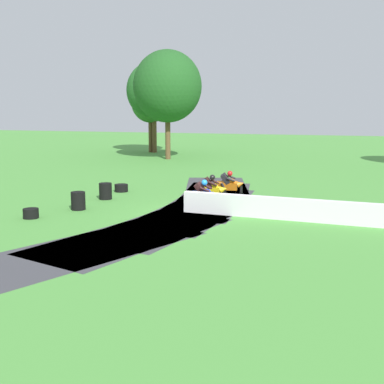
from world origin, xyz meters
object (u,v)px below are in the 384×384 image
(motorcycle_lead_blue, at_px, (204,195))
(motorcycle_trailing_orange, at_px, (229,185))
(tire_stack_near, at_px, (31,213))
(tire_stack_mid_a, at_px, (78,201))
(tire_stack_far, at_px, (121,188))
(motorcycle_chase_yellow, at_px, (211,190))
(tire_stack_mid_b, at_px, (105,191))

(motorcycle_lead_blue, height_order, motorcycle_trailing_orange, motorcycle_lead_blue)
(tire_stack_near, distance_m, tire_stack_mid_a, 2.34)
(tire_stack_near, relative_size, tire_stack_far, 0.89)
(motorcycle_lead_blue, relative_size, motorcycle_chase_yellow, 1.01)
(motorcycle_chase_yellow, relative_size, tire_stack_mid_a, 2.11)
(motorcycle_lead_blue, distance_m, tire_stack_mid_a, 5.56)
(motorcycle_trailing_orange, xyz_separation_m, tire_stack_mid_a, (-5.72, -4.91, -0.25))
(motorcycle_trailing_orange, height_order, tire_stack_mid_b, motorcycle_trailing_orange)
(motorcycle_chase_yellow, distance_m, tire_stack_far, 5.76)
(motorcycle_trailing_orange, xyz_separation_m, tire_stack_near, (-6.75, -7.00, -0.45))
(tire_stack_mid_b, relative_size, tire_stack_far, 1.13)
(motorcycle_lead_blue, distance_m, tire_stack_mid_b, 5.44)
(tire_stack_mid_b, distance_m, tire_stack_far, 2.27)
(tire_stack_near, bearing_deg, tire_stack_mid_b, 77.54)
(tire_stack_mid_b, bearing_deg, motorcycle_trailing_orange, 21.41)
(motorcycle_lead_blue, distance_m, tire_stack_far, 6.47)
(motorcycle_lead_blue, xyz_separation_m, tire_stack_far, (-5.48, 3.40, -0.45))
(motorcycle_lead_blue, xyz_separation_m, motorcycle_trailing_orange, (0.38, 3.38, -0.01))
(tire_stack_mid_a, relative_size, tire_stack_far, 1.13)
(motorcycle_chase_yellow, xyz_separation_m, motorcycle_trailing_orange, (0.43, 1.83, -0.01))
(tire_stack_far, bearing_deg, motorcycle_lead_blue, -31.81)
(tire_stack_mid_a, height_order, tire_stack_far, tire_stack_mid_a)
(motorcycle_lead_blue, xyz_separation_m, tire_stack_mid_b, (-5.31, 1.14, -0.25))
(motorcycle_lead_blue, relative_size, motorcycle_trailing_orange, 1.01)
(motorcycle_lead_blue, height_order, tire_stack_mid_b, motorcycle_lead_blue)
(tire_stack_near, bearing_deg, motorcycle_chase_yellow, 39.33)
(motorcycle_trailing_orange, relative_size, tire_stack_near, 2.65)
(motorcycle_chase_yellow, distance_m, tire_stack_mid_b, 5.28)
(motorcycle_chase_yellow, relative_size, tire_stack_far, 2.37)
(tire_stack_far, bearing_deg, motorcycle_trailing_orange, -0.23)
(motorcycle_chase_yellow, distance_m, tire_stack_near, 8.18)
(motorcycle_chase_yellow, height_order, tire_stack_near, motorcycle_chase_yellow)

